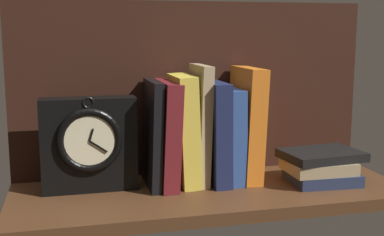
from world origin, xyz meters
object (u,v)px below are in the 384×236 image
Objects in this scene: book_yellow_seinlanguage at (184,130)px; framed_clock at (89,144)px; book_blue_modern at (230,134)px; book_navy_bierce at (214,132)px; book_black_skeptic at (152,134)px; book_orange_pandolfini at (247,124)px; book_tan_shortstories at (199,124)px; book_maroon_dawkins at (166,133)px; book_stack_side at (321,166)px.

framed_clock is (-20.30, -0.58, -1.87)cm from book_yellow_seinlanguage.
book_blue_modern is (10.44, 0.00, -1.49)cm from book_yellow_seinlanguage.
framed_clock is (-30.73, -0.58, -0.38)cm from book_blue_modern.
book_navy_bierce is 27.03cm from framed_clock.
book_blue_modern is at bearing 0.00° from book_black_skeptic.
book_navy_bierce is 0.89× the size of book_orange_pandolfini.
book_black_skeptic reaches higher than book_navy_bierce.
book_black_skeptic is 10.56cm from book_tan_shortstories.
book_maroon_dawkins is 0.87× the size of book_tan_shortstories.
book_tan_shortstories is 28.22cm from book_stack_side.
book_black_skeptic is at bearing -180.00° from book_orange_pandolfini.
book_yellow_seinlanguage is 6.75cm from book_navy_bierce.
book_stack_side is at bearing -25.60° from book_orange_pandolfini.
book_stack_side is (29.11, -7.10, -8.22)cm from book_yellow_seinlanguage.
book_navy_bierce reaches higher than book_blue_modern.
book_tan_shortstories is at bearing 1.41° from framed_clock.
book_maroon_dawkins is 1.26× the size of book_stack_side.
book_yellow_seinlanguage is 1.14× the size of book_blue_modern.
framed_clock is at bearing -179.03° from book_orange_pandolfini.
book_black_skeptic is at bearing -180.00° from book_maroon_dawkins.
book_navy_bierce is at bearing 0.00° from book_tan_shortstories.
book_black_skeptic is 13.36cm from framed_clock.
book_maroon_dawkins is 0.90× the size of book_orange_pandolfini.
book_tan_shortstories is 1.16× the size of book_navy_bierce.
book_maroon_dawkins is 34.69cm from book_stack_side.
book_black_skeptic is 1.09× the size of book_blue_modern.
framed_clock is at bearing -177.95° from book_maroon_dawkins.
book_tan_shortstories is at bearing 180.00° from book_blue_modern.
book_black_skeptic is at bearing -180.00° from book_blue_modern.
book_navy_bierce is 1.25× the size of book_stack_side.
book_maroon_dawkins is (3.04, 0.00, -0.11)cm from book_black_skeptic.
book_orange_pandolfini is (3.86, 0.00, 2.18)cm from book_blue_modern.
book_maroon_dawkins is 1.01× the size of book_navy_bierce.
book_yellow_seinlanguage is 20.39cm from framed_clock.
book_maroon_dawkins is at bearing -180.00° from book_navy_bierce.
book_tan_shortstories reaches higher than book_yellow_seinlanguage.
book_blue_modern is at bearing 159.18° from book_stack_side.
book_tan_shortstories is 1.45× the size of book_stack_side.
framed_clock is at bearing -177.48° from book_black_skeptic.
book_black_skeptic is 37.63cm from book_stack_side.
framed_clock is 1.13× the size of book_stack_side.
book_stack_side is (22.41, -7.10, -7.47)cm from book_navy_bierce.
book_tan_shortstories is 3.75cm from book_navy_bierce.
book_tan_shortstories is 1.03× the size of book_orange_pandolfini.
framed_clock is (-27.00, -0.58, -1.12)cm from book_navy_bierce.
book_navy_bierce is (6.70, 0.00, -0.75)cm from book_yellow_seinlanguage.
framed_clock is at bearing 172.49° from book_stack_side.
book_navy_bierce is at bearing 180.00° from book_blue_modern.
book_orange_pandolfini is at bearing 0.00° from book_black_skeptic.
book_yellow_seinlanguage is (3.98, 0.00, 0.63)cm from book_maroon_dawkins.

